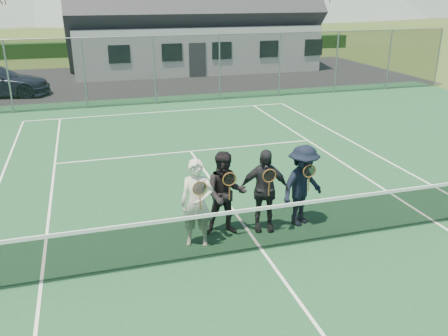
# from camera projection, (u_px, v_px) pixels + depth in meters

# --- Properties ---
(ground) EXTENTS (220.00, 220.00, 0.00)m
(ground) POSITION_uv_depth(u_px,v_px,m) (139.00, 80.00, 27.34)
(ground) COLOR #374D1B
(ground) RESTS_ON ground
(court_surface) EXTENTS (30.00, 30.00, 0.02)m
(court_surface) POSITION_uv_depth(u_px,v_px,m) (262.00, 250.00, 9.37)
(court_surface) COLOR #1C4C2B
(court_surface) RESTS_ON ground
(tarmac_carpark) EXTENTS (40.00, 12.00, 0.01)m
(tarmac_carpark) POSITION_uv_depth(u_px,v_px,m) (66.00, 84.00, 26.27)
(tarmac_carpark) COLOR black
(tarmac_carpark) RESTS_ON ground
(hedge_row) EXTENTS (40.00, 1.20, 1.10)m
(hedge_row) POSITION_uv_depth(u_px,v_px,m) (120.00, 48.00, 37.92)
(hedge_row) COLOR black
(hedge_row) RESTS_ON ground
(court_markings) EXTENTS (11.03, 23.83, 0.01)m
(court_markings) POSITION_uv_depth(u_px,v_px,m) (262.00, 250.00, 9.37)
(court_markings) COLOR white
(court_markings) RESTS_ON court_surface
(tennis_net) EXTENTS (11.68, 0.08, 1.10)m
(tennis_net) POSITION_uv_depth(u_px,v_px,m) (262.00, 227.00, 9.19)
(tennis_net) COLOR slate
(tennis_net) RESTS_ON ground
(perimeter_fence) EXTENTS (30.07, 0.07, 3.02)m
(perimeter_fence) POSITION_uv_depth(u_px,v_px,m) (154.00, 70.00, 20.96)
(perimeter_fence) COLOR slate
(perimeter_fence) RESTS_ON ground
(clubhouse) EXTENTS (15.60, 8.20, 7.70)m
(clubhouse) POSITION_uv_depth(u_px,v_px,m) (190.00, 5.00, 30.59)
(clubhouse) COLOR silver
(clubhouse) RESTS_ON ground
(player_a) EXTENTS (0.76, 0.62, 1.80)m
(player_a) POSITION_uv_depth(u_px,v_px,m) (197.00, 203.00, 9.28)
(player_a) COLOR beige
(player_a) RESTS_ON court_surface
(player_b) EXTENTS (1.00, 0.85, 1.80)m
(player_b) POSITION_uv_depth(u_px,v_px,m) (226.00, 194.00, 9.71)
(player_b) COLOR black
(player_b) RESTS_ON court_surface
(player_c) EXTENTS (1.13, 0.67, 1.80)m
(player_c) POSITION_uv_depth(u_px,v_px,m) (264.00, 190.00, 9.89)
(player_c) COLOR black
(player_c) RESTS_ON court_surface
(player_d) EXTENTS (1.34, 1.09, 1.80)m
(player_d) POSITION_uv_depth(u_px,v_px,m) (303.00, 186.00, 10.13)
(player_d) COLOR black
(player_d) RESTS_ON court_surface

